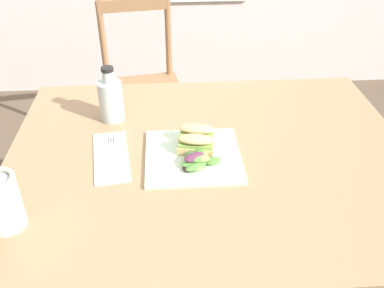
% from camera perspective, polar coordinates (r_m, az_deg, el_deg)
% --- Properties ---
extents(dining_table, '(1.17, 0.94, 0.74)m').
position_cam_1_polar(dining_table, '(1.29, 2.42, -5.91)').
color(dining_table, '#997551').
rests_on(dining_table, ground).
extents(chair_wooden_far, '(0.46, 0.46, 0.87)m').
position_cam_1_polar(chair_wooden_far, '(2.24, -6.74, 7.54)').
color(chair_wooden_far, '#8E6642').
rests_on(chair_wooden_far, ground).
extents(plate_lunch, '(0.27, 0.27, 0.01)m').
position_cam_1_polar(plate_lunch, '(1.19, 0.13, -1.68)').
color(plate_lunch, beige).
rests_on(plate_lunch, dining_table).
extents(sandwich_half_front, '(0.11, 0.07, 0.06)m').
position_cam_1_polar(sandwich_half_front, '(1.18, 0.51, 0.03)').
color(sandwich_half_front, '#DBB270').
rests_on(sandwich_half_front, plate_lunch).
extents(sandwich_half_back, '(0.11, 0.07, 0.06)m').
position_cam_1_polar(sandwich_half_back, '(1.23, 0.63, 1.48)').
color(sandwich_half_back, '#DBB270').
rests_on(sandwich_half_back, plate_lunch).
extents(salad_mixed_greens, '(0.12, 0.12, 0.03)m').
position_cam_1_polar(salad_mixed_greens, '(1.15, 0.66, -2.01)').
color(salad_mixed_greens, '#4C2338').
rests_on(salad_mixed_greens, plate_lunch).
extents(napkin_folded, '(0.13, 0.26, 0.00)m').
position_cam_1_polar(napkin_folded, '(1.22, -10.88, -1.66)').
color(napkin_folded, silver).
rests_on(napkin_folded, dining_table).
extents(fork_on_napkin, '(0.03, 0.19, 0.00)m').
position_cam_1_polar(fork_on_napkin, '(1.23, -10.89, -1.06)').
color(fork_on_napkin, silver).
rests_on(fork_on_napkin, napkin_folded).
extents(bottle_cold_brew, '(0.08, 0.08, 0.18)m').
position_cam_1_polar(bottle_cold_brew, '(1.37, -10.87, 5.64)').
color(bottle_cold_brew, black).
rests_on(bottle_cold_brew, dining_table).
extents(mason_jar_iced_tea, '(0.09, 0.09, 0.14)m').
position_cam_1_polar(mason_jar_iced_tea, '(1.04, -24.25, -7.43)').
color(mason_jar_iced_tea, gold).
rests_on(mason_jar_iced_tea, dining_table).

